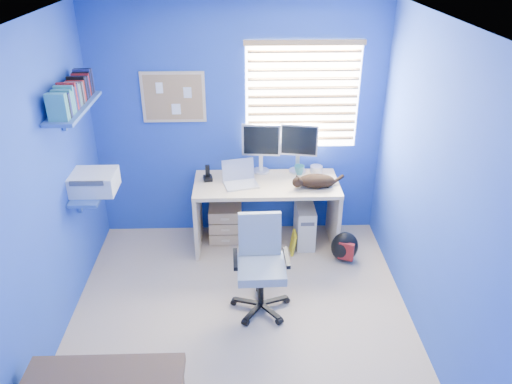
{
  "coord_description": "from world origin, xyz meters",
  "views": [
    {
      "loc": [
        0.02,
        -3.31,
        3.03
      ],
      "look_at": [
        0.15,
        0.65,
        0.95
      ],
      "focal_mm": 35.0,
      "sensor_mm": 36.0,
      "label": 1
    }
  ],
  "objects_px": {
    "cat": "(316,181)",
    "tower_pc": "(305,224)",
    "office_chair": "(261,276)",
    "desk": "(266,214)",
    "laptop": "(241,175)"
  },
  "relations": [
    {
      "from": "cat",
      "to": "tower_pc",
      "type": "xyz_separation_m",
      "value": [
        -0.08,
        0.13,
        -0.58
      ]
    },
    {
      "from": "desk",
      "to": "tower_pc",
      "type": "bearing_deg",
      "value": 2.63
    },
    {
      "from": "laptop",
      "to": "office_chair",
      "type": "distance_m",
      "value": 1.12
    },
    {
      "from": "laptop",
      "to": "office_chair",
      "type": "xyz_separation_m",
      "value": [
        0.16,
        -0.97,
        -0.52
      ]
    },
    {
      "from": "desk",
      "to": "tower_pc",
      "type": "distance_m",
      "value": 0.44
    },
    {
      "from": "tower_pc",
      "to": "office_chair",
      "type": "relative_size",
      "value": 0.52
    },
    {
      "from": "tower_pc",
      "to": "cat",
      "type": "bearing_deg",
      "value": -59.46
    },
    {
      "from": "tower_pc",
      "to": "laptop",
      "type": "bearing_deg",
      "value": -174.48
    },
    {
      "from": "office_chair",
      "to": "cat",
      "type": "bearing_deg",
      "value": 57.03
    },
    {
      "from": "desk",
      "to": "cat",
      "type": "height_order",
      "value": "cat"
    },
    {
      "from": "laptop",
      "to": "cat",
      "type": "relative_size",
      "value": 0.88
    },
    {
      "from": "tower_pc",
      "to": "office_chair",
      "type": "distance_m",
      "value": 1.17
    },
    {
      "from": "desk",
      "to": "office_chair",
      "type": "bearing_deg",
      "value": -95.5
    },
    {
      "from": "tower_pc",
      "to": "office_chair",
      "type": "bearing_deg",
      "value": -116.52
    },
    {
      "from": "tower_pc",
      "to": "office_chair",
      "type": "height_order",
      "value": "office_chair"
    }
  ]
}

